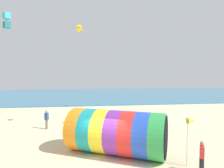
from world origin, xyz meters
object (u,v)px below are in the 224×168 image
Objects in this scene: bystander_near_water at (47,119)px; beach_flag at (191,123)px; giant_inflatable_tube at (116,132)px; kite_handler at (202,157)px; kite_cyan_box at (7,20)px; kite_yellow_delta at (80,28)px.

bystander_near_water is 13.25m from beach_flag.
giant_inflatable_tube reaches higher than beach_flag.
kite_cyan_box reaches higher than kite_handler.
giant_inflatable_tube is 4.61m from beach_flag.
beach_flag is (9.54, -9.07, 1.53)m from bystander_near_water.
bystander_near_water is at bearing 69.51° from kite_cyan_box.
kite_cyan_box is at bearing 154.81° from kite_handler.
kite_yellow_delta is at bearing 42.37° from kite_cyan_box.
kite_cyan_box is (-11.40, 5.36, 8.07)m from kite_handler.
beach_flag is at bearing -30.27° from giant_inflatable_tube.
kite_handler is at bearing -56.90° from kite_yellow_delta.
giant_inflatable_tube is at bearing -70.22° from kite_yellow_delta.
giant_inflatable_tube is at bearing -16.67° from kite_cyan_box.
bystander_near_water is at bearing 136.45° from beach_flag.
beach_flag is at bearing 99.22° from kite_handler.
giant_inflatable_tube is 5.14m from kite_handler.
giant_inflatable_tube is 10.90m from kite_yellow_delta.
kite_yellow_delta is 13.12m from beach_flag.
giant_inflatable_tube reaches higher than bystander_near_water.
kite_yellow_delta is 9.30m from bystander_near_water.
giant_inflatable_tube reaches higher than kite_handler.
kite_cyan_box is 9.40m from bystander_near_water.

